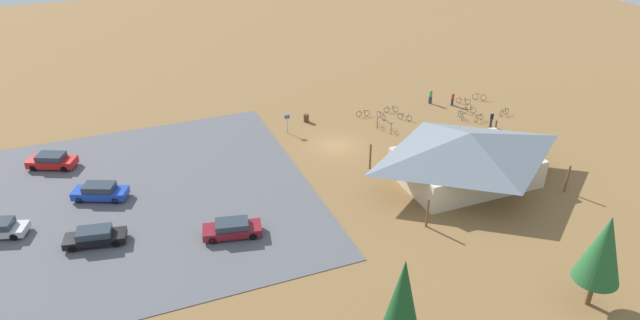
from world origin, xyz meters
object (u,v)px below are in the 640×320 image
Objects in this scene: bicycle_black_yard_center at (469,110)px; bicycle_yellow_lone_west at (479,118)px; pine_west at (603,249)px; car_blue_mid_lot at (100,192)px; visitor_at_bikes at (431,96)px; lot_sign at (287,121)px; bicycle_black_trailside at (391,128)px; bicycle_white_back_row at (479,97)px; bicycle_teal_yard_right at (461,115)px; visitor_by_pavilion at (492,119)px; bicycle_red_front_row at (463,101)px; bicycle_silver_near_sign at (377,123)px; bicycle_orange_yard_front at (363,113)px; bike_pavilion at (467,154)px; bicycle_purple_near_porch at (381,116)px; car_red_front_row at (52,161)px; bicycle_green_lone_east at (504,112)px; bicycle_blue_edge_south at (405,117)px; visitor_near_lot at (453,98)px; bicycle_green_edge_north at (391,109)px; pine_far_east at (402,303)px; trash_bin at (306,118)px; car_black_by_curb at (95,237)px; car_maroon_back_corner at (232,229)px.

bicycle_black_yard_center is 2.26m from bicycle_yellow_lone_west.
car_blue_mid_lot is (29.68, -26.06, -3.84)m from pine_west.
lot_sign is at bearing 3.98° from visitor_at_bikes.
bicycle_white_back_row is at bearing -165.10° from bicycle_black_trailside.
bicycle_teal_yard_right is 8.99m from bicycle_black_trailside.
visitor_at_bikes is 8.64m from visitor_by_pavilion.
bicycle_red_front_row is at bearing 157.84° from visitor_at_bikes.
bicycle_orange_yard_front is (0.33, -3.00, -0.03)m from bicycle_silver_near_sign.
bicycle_orange_yard_front is at bearing 2.28° from visitor_at_bikes.
bike_pavilion is at bearing 98.48° from bicycle_orange_yard_front.
bicycle_purple_near_porch is at bearing -91.70° from pine_west.
car_blue_mid_lot is (29.02, 7.41, 0.40)m from bicycle_orange_yard_front.
visitor_at_bikes is (2.40, -6.45, 0.59)m from bicycle_yellow_lone_west.
bicycle_orange_yard_front is at bearing -27.64° from bicycle_yellow_lone_west.
car_red_front_row is (35.47, -16.74, -1.97)m from bike_pavilion.
lot_sign is at bearing -11.09° from bicycle_green_lone_east.
bicycle_blue_edge_south is (-3.64, -0.30, -0.04)m from bicycle_silver_near_sign.
bicycle_black_trailside is (-10.61, 3.82, -1.05)m from lot_sign.
bike_pavilion is at bearing 59.94° from visitor_near_lot.
bicycle_purple_near_porch is (1.96, 1.27, 0.04)m from bicycle_green_edge_north.
car_red_front_row is at bearing -60.50° from pine_far_east.
pine_far_east is 38.96m from car_red_front_row.
pine_far_east is (7.36, 34.51, 4.65)m from trash_bin.
visitor_by_pavilion is at bearing 94.84° from visitor_near_lot.
visitor_by_pavilion is at bearing 154.37° from trash_bin.
car_black_by_curb reaches higher than trash_bin.
lot_sign is 1.22× the size of visitor_at_bikes.
visitor_by_pavilion reaches higher than car_red_front_row.
bicycle_green_lone_east is (-3.71, -0.28, 0.01)m from bicycle_yellow_lone_west.
car_maroon_back_corner is 33.73m from visitor_at_bikes.
bicycle_black_yard_center is at bearing -166.12° from car_black_by_curb.
visitor_near_lot is (-17.95, 2.15, 0.42)m from trash_bin.
bicycle_purple_near_porch is at bearing -27.71° from bicycle_blue_edge_south.
bicycle_yellow_lone_west is (-9.15, -10.42, -2.37)m from bike_pavilion.
bicycle_purple_near_porch is at bearing 162.97° from trash_bin.
bike_pavilion is at bearing 117.25° from trash_bin.
trash_bin is 19.62m from bicycle_red_front_row.
bicycle_blue_edge_south is at bearing 9.83° from bicycle_red_front_row.
bicycle_teal_yard_right reaches higher than bicycle_black_yard_center.
bicycle_silver_near_sign is 2.01m from bicycle_purple_near_porch.
bicycle_orange_yard_front is 33.01m from car_red_front_row.
bicycle_black_trailside is at bearing 32.32° from visitor_at_bikes.
car_blue_mid_lot is at bearing -96.24° from car_black_by_curb.
bicycle_silver_near_sign is 11.22m from visitor_near_lot.
bicycle_green_edge_north is at bearing 177.03° from bicycle_orange_yard_front.
bicycle_black_yard_center is 41.04m from car_blue_mid_lot.
car_blue_mid_lot reaches higher than bicycle_black_trailside.
pine_west is 47.80m from car_red_front_row.
bicycle_purple_near_porch reaches higher than bicycle_red_front_row.
bicycle_red_front_row is 0.73× the size of bicycle_purple_near_porch.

